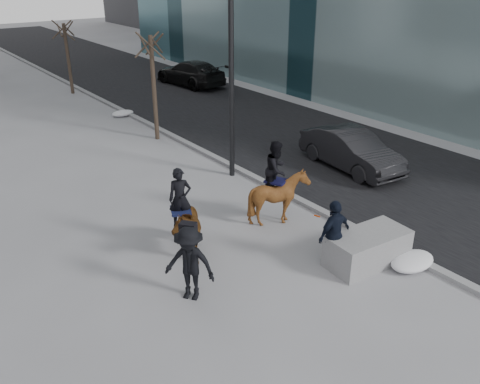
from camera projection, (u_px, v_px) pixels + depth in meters
ground at (269, 263)px, 12.62m from camera, size 120.00×120.00×0.00m
road at (248, 122)px, 23.73m from camera, size 8.00×90.00×0.01m
curb at (173, 136)px, 21.54m from camera, size 0.25×90.00×0.12m
planter at (367, 248)px, 12.46m from camera, size 2.14×1.19×0.83m
car_near at (351, 150)px, 18.13m from camera, size 1.90×4.37×1.40m
car_far at (190, 73)px, 30.45m from camera, size 2.56×5.23×1.47m
tree_near at (154, 83)px, 20.48m from camera, size 1.20×1.20×4.69m
tree_far at (68, 55)px, 27.96m from camera, size 1.20×1.20×4.23m
mounted_left at (184, 224)px, 12.70m from camera, size 1.43×1.94×2.28m
mounted_right at (278, 191)px, 14.23m from camera, size 1.75×1.83×2.40m
feeder at (334, 234)px, 12.17m from camera, size 1.05×0.89×1.75m
camera_crew at (190, 263)px, 10.97m from camera, size 1.21×1.30×1.75m
lamppost at (235, 27)px, 15.60m from camera, size 0.25×2.32×9.09m
snow_piles at (254, 180)px, 17.00m from camera, size 1.28×17.36×0.32m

